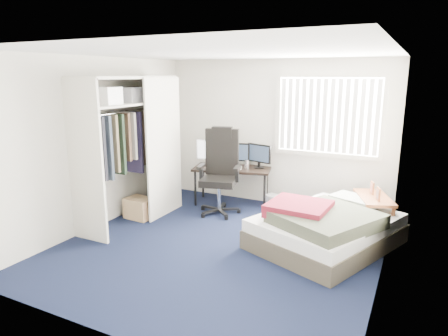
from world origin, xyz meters
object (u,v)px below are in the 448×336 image
at_px(desk, 233,165).
at_px(nightstand, 374,201).
at_px(office_chair, 220,180).
at_px(bed, 325,227).

relative_size(desk, nightstand, 1.60).
bearing_deg(desk, office_chair, -88.86).
relative_size(nightstand, bed, 0.40).
bearing_deg(desk, nightstand, -8.62).
bearing_deg(nightstand, desk, 171.38).
bearing_deg(bed, nightstand, 56.18).
bearing_deg(office_chair, nightstand, 3.41).
xyz_separation_m(office_chair, nightstand, (2.39, 0.14, -0.05)).
height_order(office_chair, nightstand, office_chair).
height_order(desk, nightstand, desk).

